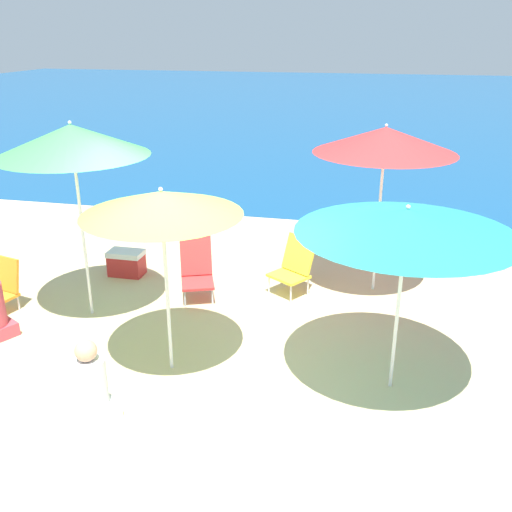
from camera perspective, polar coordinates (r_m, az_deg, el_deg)
name	(u,v)px	position (r m, az deg, el deg)	size (l,w,h in m)	color
ground_plane	(187,377)	(6.13, -6.91, -11.95)	(60.00, 60.00, 0.00)	#D1BA89
sea_water	(353,101)	(30.52, 9.67, 15.04)	(60.00, 40.00, 0.01)	navy
beach_umbrella_green	(72,140)	(6.95, -17.94, 10.95)	(1.77, 1.77, 2.43)	white
beach_umbrella_lime	(161,203)	(5.55, -9.43, 5.22)	(1.58, 1.58, 1.99)	white
beach_umbrella_teal	(407,221)	(5.35, 14.85, 3.38)	(2.05, 2.05, 1.92)	white
beach_umbrella_red	(385,140)	(7.55, 12.79, 11.23)	(1.84, 1.84, 2.29)	white
beach_chair_red	(197,267)	(7.71, -5.96, -1.15)	(0.61, 0.71, 0.84)	silver
beach_chair_orange	(2,286)	(8.00, -24.07, -2.73)	(0.51, 0.55, 0.68)	silver
beach_chair_yellow	(294,265)	(7.77, 3.83, -0.87)	(0.67, 0.68, 0.78)	silver
person_seated_far	(91,388)	(5.55, -16.22, -12.54)	(0.50, 0.52, 0.83)	silver
cooler_box	(126,263)	(8.60, -12.83, -0.66)	(0.51, 0.31, 0.38)	#B72828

